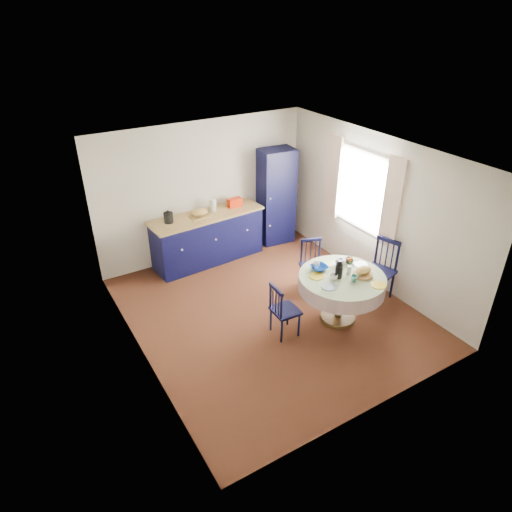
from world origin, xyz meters
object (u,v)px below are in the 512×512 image
at_px(chair_left, 283,310).
at_px(cobalt_bowl, 319,268).
at_px(dining_table, 342,283).
at_px(chair_far, 312,265).
at_px(mug_b, 354,278).
at_px(chair_right, 380,270).
at_px(mug_d, 316,265).
at_px(mug_c, 349,261).
at_px(pantry_cabinet, 276,197).
at_px(mug_a, 334,277).
at_px(kitchen_counter, 208,237).

bearing_deg(chair_left, cobalt_bowl, -73.23).
height_order(dining_table, chair_far, dining_table).
xyz_separation_m(chair_left, mug_b, (0.97, -0.32, 0.38)).
distance_m(chair_right, mug_d, 1.19).
bearing_deg(cobalt_bowl, mug_c, -10.92).
xyz_separation_m(chair_left, chair_far, (1.10, 0.78, 0.01)).
distance_m(pantry_cabinet, cobalt_bowl, 2.49).
relative_size(chair_right, mug_c, 8.23).
distance_m(chair_far, chair_right, 1.08).
height_order(chair_left, mug_c, mug_c).
bearing_deg(chair_left, chair_far, -51.78).
bearing_deg(chair_left, mug_b, -105.37).
height_order(pantry_cabinet, mug_a, pantry_cabinet).
bearing_deg(kitchen_counter, chair_far, -61.61).
bearing_deg(mug_d, cobalt_bowl, -69.20).
relative_size(kitchen_counter, dining_table, 1.67).
relative_size(dining_table, mug_d, 11.66).
distance_m(pantry_cabinet, mug_b, 2.92).
relative_size(pantry_cabinet, dining_table, 1.48).
bearing_deg(mug_b, chair_left, 161.71).
bearing_deg(cobalt_bowl, mug_b, -66.26).
relative_size(chair_left, cobalt_bowl, 3.37).
height_order(pantry_cabinet, chair_far, pantry_cabinet).
bearing_deg(mug_c, chair_right, -7.55).
bearing_deg(mug_d, chair_left, -162.17).
bearing_deg(kitchen_counter, pantry_cabinet, -2.15).
bearing_deg(mug_d, mug_a, -85.06).
height_order(pantry_cabinet, chair_right, pantry_cabinet).
relative_size(chair_left, chair_right, 0.84).
xyz_separation_m(chair_left, mug_d, (0.73, 0.24, 0.39)).
bearing_deg(pantry_cabinet, chair_far, -98.24).
xyz_separation_m(mug_b, cobalt_bowl, (-0.22, 0.51, -0.02)).
height_order(mug_a, mug_d, mug_d).
bearing_deg(cobalt_bowl, chair_left, -166.15).
bearing_deg(chair_right, chair_far, -151.90).
height_order(mug_b, cobalt_bowl, mug_b).
bearing_deg(chair_left, mug_a, -97.32).
distance_m(kitchen_counter, mug_d, 2.40).
distance_m(pantry_cabinet, dining_table, 2.76).
xyz_separation_m(kitchen_counter, mug_b, (0.95, -2.83, 0.33)).
xyz_separation_m(pantry_cabinet, cobalt_bowl, (-0.78, -2.36, -0.14)).
height_order(pantry_cabinet, chair_left, pantry_cabinet).
height_order(chair_left, chair_right, chair_right).
distance_m(chair_far, mug_d, 0.76).
height_order(mug_a, mug_b, mug_b).
height_order(mug_d, cobalt_bowl, mug_d).
height_order(pantry_cabinet, dining_table, pantry_cabinet).
bearing_deg(kitchen_counter, cobalt_bowl, -76.28).
distance_m(pantry_cabinet, mug_d, 2.44).
relative_size(mug_a, mug_b, 1.11).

